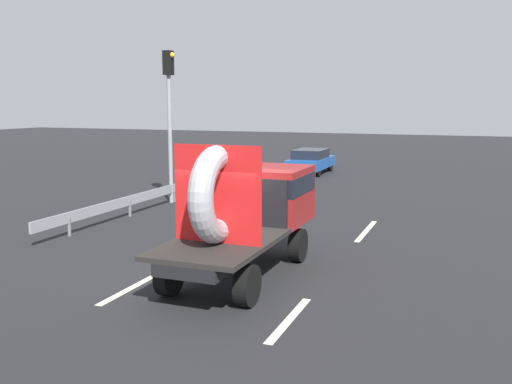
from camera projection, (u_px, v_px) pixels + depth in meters
ground_plane at (223, 275)px, 12.61m from camera, size 120.00×120.00×0.00m
flatbed_truck at (251, 205)px, 12.91m from camera, size 2.02×5.24×3.03m
distant_sedan at (311, 160)px, 30.79m from camera, size 1.76×4.10×1.34m
traffic_light at (169, 105)px, 21.24m from camera, size 0.42×0.36×5.79m
guardrail at (154, 194)px, 20.50m from camera, size 0.10×12.35×0.71m
lane_dash_left_near at (132, 287)px, 11.76m from camera, size 0.16×2.30×0.01m
lane_dash_left_far at (256, 221)px, 18.35m from camera, size 0.16×2.60×0.01m
lane_dash_right_near at (289, 319)px, 10.03m from camera, size 0.16×2.26×0.01m
lane_dash_right_far at (366, 231)px, 16.97m from camera, size 0.16×2.97×0.01m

